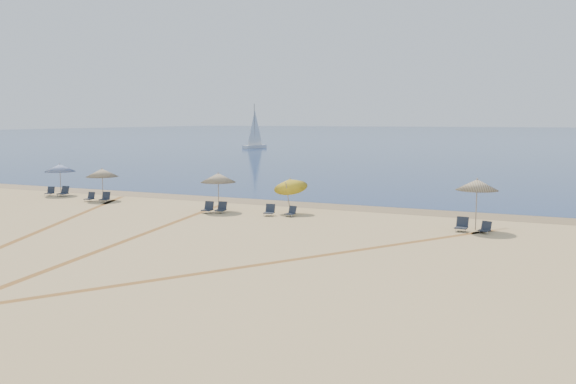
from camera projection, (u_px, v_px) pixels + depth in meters
name	position (u px, v px, depth m)	size (l,w,h in m)	color
ground	(8.00, 315.00, 17.01)	(160.00, 160.00, 0.00)	tan
ocean	(509.00, 134.00, 221.40)	(500.00, 500.00, 0.00)	#0C2151
wet_sand	(313.00, 205.00, 38.81)	(500.00, 500.00, 0.00)	olive
umbrella_0	(60.00, 168.00, 43.60)	(2.23, 2.23, 2.35)	gray
umbrella_1	(102.00, 173.00, 40.80)	(2.23, 2.23, 2.25)	gray
umbrella_2	(218.00, 178.00, 35.96)	(2.17, 2.17, 2.39)	gray
umbrella_3	(290.00, 183.00, 35.25)	(2.02, 2.09, 2.40)	gray
umbrella_4	(477.00, 185.00, 29.71)	(2.11, 2.11, 2.65)	gray
chair_0	(50.00, 192.00, 43.53)	(0.70, 0.76, 0.64)	black
chair_1	(64.00, 192.00, 43.11)	(0.65, 0.75, 0.73)	black
chair_2	(90.00, 197.00, 40.47)	(0.55, 0.63, 0.63)	black
chair_3	(105.00, 197.00, 40.19)	(0.69, 0.76, 0.67)	black
chair_4	(208.00, 208.00, 35.47)	(0.61, 0.70, 0.68)	black
chair_5	(221.00, 208.00, 35.44)	(0.62, 0.70, 0.67)	black
chair_6	(270.00, 211.00, 34.47)	(0.64, 0.72, 0.67)	black
chair_7	(291.00, 212.00, 34.19)	(0.62, 0.68, 0.60)	black
chair_8	(462.00, 225.00, 29.68)	(0.63, 0.73, 0.71)	black
chair_9	(485.00, 228.00, 29.11)	(0.65, 0.70, 0.59)	black
sailboat_1	(255.00, 135.00, 113.58)	(2.63, 5.86, 8.47)	white
tire_tracks	(130.00, 245.00, 26.41)	(51.33, 40.01, 0.00)	tan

